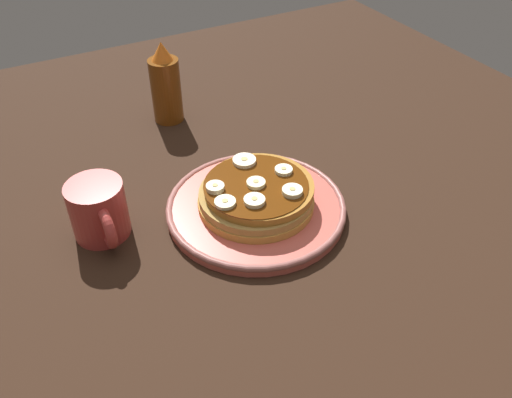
{
  "coord_description": "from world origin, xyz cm",
  "views": [
    {
      "loc": [
        53.68,
        -29.21,
        52.28
      ],
      "look_at": [
        0.0,
        0.0,
        2.55
      ],
      "focal_mm": 37.36,
      "sensor_mm": 36.0,
      "label": 1
    }
  ],
  "objects_px": {
    "plate": "(256,207)",
    "banana_slice_0": "(253,184)",
    "banana_slice_1": "(244,161)",
    "syrup_bottle": "(166,86)",
    "banana_slice_5": "(284,170)",
    "banana_slice_2": "(225,203)",
    "banana_slice_3": "(215,188)",
    "banana_slice_4": "(292,191)",
    "banana_slice_6": "(254,201)",
    "coffee_mug": "(99,210)",
    "pancake_stack": "(258,194)"
  },
  "relations": [
    {
      "from": "banana_slice_1",
      "to": "syrup_bottle",
      "type": "bearing_deg",
      "value": -174.51
    },
    {
      "from": "banana_slice_4",
      "to": "banana_slice_3",
      "type": "bearing_deg",
      "value": -122.8
    },
    {
      "from": "banana_slice_5",
      "to": "coffee_mug",
      "type": "relative_size",
      "value": 0.24
    },
    {
      "from": "coffee_mug",
      "to": "syrup_bottle",
      "type": "xyz_separation_m",
      "value": [
        -0.26,
        0.2,
        0.03
      ]
    },
    {
      "from": "banana_slice_4",
      "to": "coffee_mug",
      "type": "distance_m",
      "value": 0.27
    },
    {
      "from": "plate",
      "to": "banana_slice_1",
      "type": "xyz_separation_m",
      "value": [
        -0.06,
        0.01,
        0.05
      ]
    },
    {
      "from": "pancake_stack",
      "to": "banana_slice_4",
      "type": "xyz_separation_m",
      "value": [
        0.04,
        0.03,
        0.02
      ]
    },
    {
      "from": "plate",
      "to": "banana_slice_1",
      "type": "distance_m",
      "value": 0.07
    },
    {
      "from": "banana_slice_0",
      "to": "banana_slice_4",
      "type": "relative_size",
      "value": 0.93
    },
    {
      "from": "banana_slice_1",
      "to": "banana_slice_5",
      "type": "bearing_deg",
      "value": 39.02
    },
    {
      "from": "banana_slice_3",
      "to": "banana_slice_5",
      "type": "xyz_separation_m",
      "value": [
        0.01,
        0.11,
        -0.0
      ]
    },
    {
      "from": "banana_slice_3",
      "to": "banana_slice_4",
      "type": "height_order",
      "value": "same"
    },
    {
      "from": "banana_slice_0",
      "to": "banana_slice_2",
      "type": "relative_size",
      "value": 0.92
    },
    {
      "from": "banana_slice_2",
      "to": "plate",
      "type": "bearing_deg",
      "value": 107.03
    },
    {
      "from": "banana_slice_4",
      "to": "syrup_bottle",
      "type": "distance_m",
      "value": 0.37
    },
    {
      "from": "banana_slice_0",
      "to": "banana_slice_6",
      "type": "relative_size",
      "value": 0.91
    },
    {
      "from": "banana_slice_2",
      "to": "pancake_stack",
      "type": "bearing_deg",
      "value": 107.15
    },
    {
      "from": "banana_slice_1",
      "to": "banana_slice_3",
      "type": "distance_m",
      "value": 0.08
    },
    {
      "from": "banana_slice_1",
      "to": "syrup_bottle",
      "type": "relative_size",
      "value": 0.23
    },
    {
      "from": "banana_slice_1",
      "to": "plate",
      "type": "bearing_deg",
      "value": -10.92
    },
    {
      "from": "banana_slice_5",
      "to": "pancake_stack",
      "type": "bearing_deg",
      "value": -81.86
    },
    {
      "from": "plate",
      "to": "banana_slice_4",
      "type": "xyz_separation_m",
      "value": [
        0.04,
        0.04,
        0.05
      ]
    },
    {
      "from": "banana_slice_1",
      "to": "coffee_mug",
      "type": "height_order",
      "value": "coffee_mug"
    },
    {
      "from": "banana_slice_1",
      "to": "banana_slice_2",
      "type": "xyz_separation_m",
      "value": [
        0.08,
        -0.07,
        -0.0
      ]
    },
    {
      "from": "banana_slice_3",
      "to": "syrup_bottle",
      "type": "relative_size",
      "value": 0.17
    },
    {
      "from": "banana_slice_6",
      "to": "syrup_bottle",
      "type": "bearing_deg",
      "value": 178.84
    },
    {
      "from": "banana_slice_3",
      "to": "coffee_mug",
      "type": "height_order",
      "value": "coffee_mug"
    },
    {
      "from": "pancake_stack",
      "to": "syrup_bottle",
      "type": "relative_size",
      "value": 1.14
    },
    {
      "from": "banana_slice_5",
      "to": "syrup_bottle",
      "type": "distance_m",
      "value": 0.32
    },
    {
      "from": "banana_slice_0",
      "to": "syrup_bottle",
      "type": "relative_size",
      "value": 0.18
    },
    {
      "from": "banana_slice_1",
      "to": "syrup_bottle",
      "type": "distance_m",
      "value": 0.26
    },
    {
      "from": "banana_slice_1",
      "to": "banana_slice_2",
      "type": "distance_m",
      "value": 0.1
    },
    {
      "from": "coffee_mug",
      "to": "pancake_stack",
      "type": "bearing_deg",
      "value": 74.14
    },
    {
      "from": "pancake_stack",
      "to": "banana_slice_0",
      "type": "relative_size",
      "value": 6.31
    },
    {
      "from": "banana_slice_0",
      "to": "syrup_bottle",
      "type": "xyz_separation_m",
      "value": [
        -0.32,
        -0.01,
        0.01
      ]
    },
    {
      "from": "banana_slice_6",
      "to": "coffee_mug",
      "type": "distance_m",
      "value": 0.22
    },
    {
      "from": "pancake_stack",
      "to": "coffee_mug",
      "type": "xyz_separation_m",
      "value": [
        -0.06,
        -0.22,
        0.01
      ]
    },
    {
      "from": "pancake_stack",
      "to": "syrup_bottle",
      "type": "distance_m",
      "value": 0.32
    },
    {
      "from": "coffee_mug",
      "to": "syrup_bottle",
      "type": "relative_size",
      "value": 0.74
    },
    {
      "from": "banana_slice_1",
      "to": "banana_slice_6",
      "type": "relative_size",
      "value": 1.19
    },
    {
      "from": "banana_slice_5",
      "to": "syrup_bottle",
      "type": "relative_size",
      "value": 0.18
    },
    {
      "from": "banana_slice_1",
      "to": "banana_slice_6",
      "type": "distance_m",
      "value": 0.1
    },
    {
      "from": "banana_slice_2",
      "to": "syrup_bottle",
      "type": "bearing_deg",
      "value": 172.53
    },
    {
      "from": "plate",
      "to": "banana_slice_6",
      "type": "bearing_deg",
      "value": -31.68
    },
    {
      "from": "banana_slice_2",
      "to": "banana_slice_4",
      "type": "distance_m",
      "value": 0.1
    },
    {
      "from": "plate",
      "to": "banana_slice_0",
      "type": "distance_m",
      "value": 0.05
    },
    {
      "from": "syrup_bottle",
      "to": "pancake_stack",
      "type": "bearing_deg",
      "value": 3.26
    },
    {
      "from": "pancake_stack",
      "to": "coffee_mug",
      "type": "distance_m",
      "value": 0.23
    },
    {
      "from": "plate",
      "to": "banana_slice_3",
      "type": "distance_m",
      "value": 0.08
    },
    {
      "from": "banana_slice_5",
      "to": "banana_slice_6",
      "type": "bearing_deg",
      "value": -59.63
    }
  ]
}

